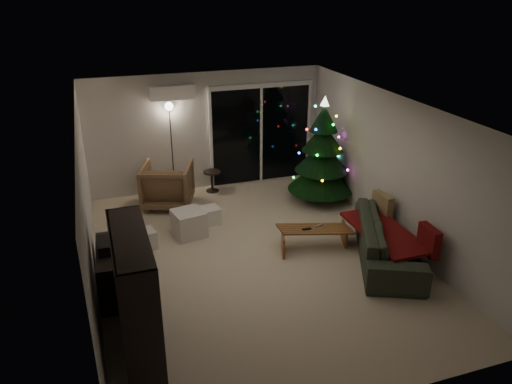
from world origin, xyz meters
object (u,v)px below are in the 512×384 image
at_px(coffee_table, 314,238).
at_px(christmas_tree, 322,150).
at_px(bookshelf, 118,299).
at_px(armchair, 168,185).
at_px(sofa, 389,239).
at_px(media_cabinet, 114,271).

height_order(coffee_table, christmas_tree, christmas_tree).
relative_size(bookshelf, armchair, 1.65).
bearing_deg(armchair, bookshelf, 93.53).
xyz_separation_m(armchair, sofa, (3.06, -3.19, -0.10)).
distance_m(media_cabinet, christmas_tree, 4.77).
height_order(bookshelf, media_cabinet, bookshelf).
relative_size(coffee_table, christmas_tree, 0.55).
xyz_separation_m(bookshelf, christmas_tree, (4.25, 3.41, 0.28)).
distance_m(coffee_table, christmas_tree, 2.22).
height_order(bookshelf, sofa, bookshelf).
distance_m(media_cabinet, armchair, 3.04).
height_order(armchair, coffee_table, armchair).
height_order(bookshelf, armchair, bookshelf).
bearing_deg(christmas_tree, bookshelf, -141.23).
height_order(bookshelf, coffee_table, bookshelf).
bearing_deg(coffee_table, sofa, -16.44).
bearing_deg(sofa, christmas_tree, 26.06).
xyz_separation_m(bookshelf, media_cabinet, (0.00, 1.36, -0.44)).
height_order(media_cabinet, coffee_table, media_cabinet).
bearing_deg(bookshelf, media_cabinet, 71.24).
bearing_deg(sofa, media_cabinet, 109.45).
bearing_deg(bookshelf, christmas_tree, 20.01).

